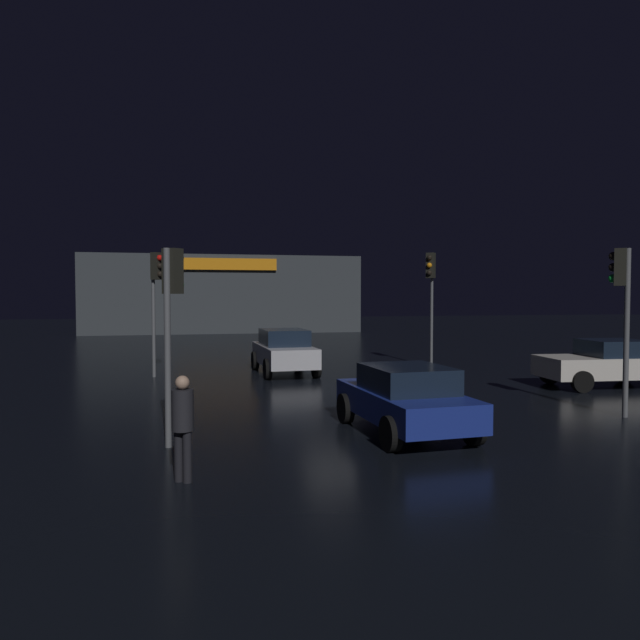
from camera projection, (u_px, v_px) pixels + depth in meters
The scene contains 10 objects.
ground_plane at pixel (347, 393), 17.80m from camera, with size 120.00×120.00×0.00m, color black.
store_building at pixel (223, 294), 47.84m from camera, with size 20.81×6.89×5.88m.
traffic_signal_main at pixel (172, 300), 11.49m from camera, with size 0.42×0.42×3.78m.
traffic_signal_opposite at pixel (622, 293), 14.26m from camera, with size 0.43×0.41×3.99m.
traffic_signal_cross_left at pixel (431, 281), 23.99m from camera, with size 0.42×0.42×4.56m.
traffic_signal_cross_right at pixel (156, 285), 21.11m from camera, with size 0.43×0.41×4.37m.
car_near at pixel (405, 398), 12.59m from camera, with size 2.12×4.05×1.43m.
car_far at pixel (606, 363), 18.98m from camera, with size 4.13×2.31×1.48m.
car_crossing at pixel (284, 351), 22.16m from camera, with size 2.05×4.25×1.63m.
pedestrian at pixel (183, 420), 9.33m from camera, with size 0.48×0.48×1.66m.
Camera 1 is at (-4.77, -17.05, 2.90)m, focal length 33.99 mm.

